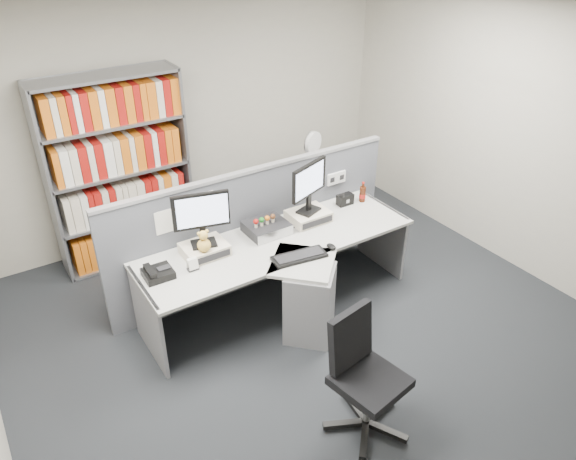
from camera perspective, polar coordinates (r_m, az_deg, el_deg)
ground at (r=4.88m, az=4.24°, el=-12.66°), size 5.50×5.50×0.00m
room_shell at (r=3.88m, az=5.24°, el=6.95°), size 5.04×5.54×2.72m
partition at (r=5.34m, az=-3.45°, el=0.27°), size 3.00×0.08×1.27m
desk at (r=4.97m, az=0.34°, el=-4.88°), size 2.60×1.20×0.72m
monitor_riser_left at (r=4.82m, az=-8.67°, el=-2.01°), size 0.38×0.31×0.10m
monitor_riser_right at (r=5.28m, az=2.16°, el=1.47°), size 0.38×0.31×0.10m
monitor_left at (r=4.64m, az=-9.00°, el=1.57°), size 0.48×0.20×0.49m
monitor_right at (r=5.12m, az=2.21°, el=4.86°), size 0.47×0.22×0.50m
desktop_pc at (r=5.09m, az=-2.25°, el=0.24°), size 0.38×0.34×0.10m
figurines at (r=5.01m, az=-2.47°, el=1.07°), size 0.23×0.05×0.09m
keyboard at (r=4.73m, az=1.18°, el=-2.77°), size 0.50×0.25×0.03m
mouse at (r=4.87m, az=4.52°, el=-1.73°), size 0.07×0.11×0.04m
desk_phone at (r=4.61m, az=-13.44°, el=-4.39°), size 0.24×0.22×0.10m
desk_calendar at (r=4.64m, az=-9.90°, el=-3.59°), size 0.09×0.07×0.11m
plush_toy at (r=4.66m, az=-8.75°, el=-1.30°), size 0.12×0.12×0.20m
speaker at (r=5.60m, az=5.95°, el=3.18°), size 0.17×0.09×0.11m
cola_bottle at (r=5.67m, az=7.76°, el=3.72°), size 0.07×0.07×0.22m
shelving_unit at (r=5.89m, az=-17.15°, el=5.55°), size 1.41×0.40×2.00m
filing_cabinet at (r=6.59m, az=2.44°, el=3.65°), size 0.45×0.61×0.70m
desk_fan at (r=6.33m, az=2.57°, el=8.76°), size 0.26×0.17×0.45m
office_chair at (r=4.04m, az=7.75°, el=-14.35°), size 0.62×0.62×0.95m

